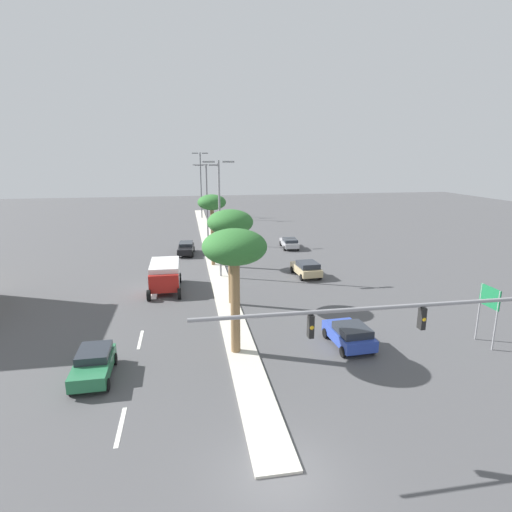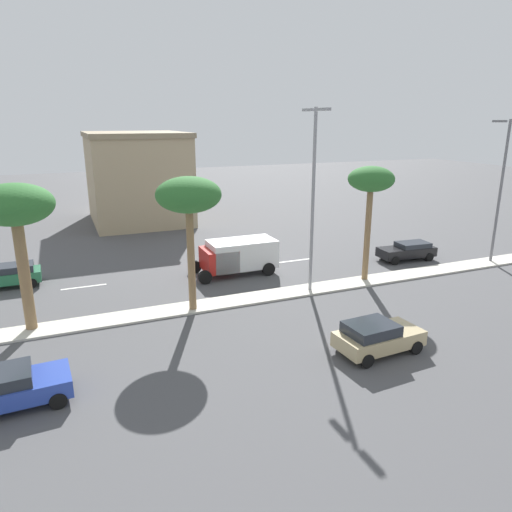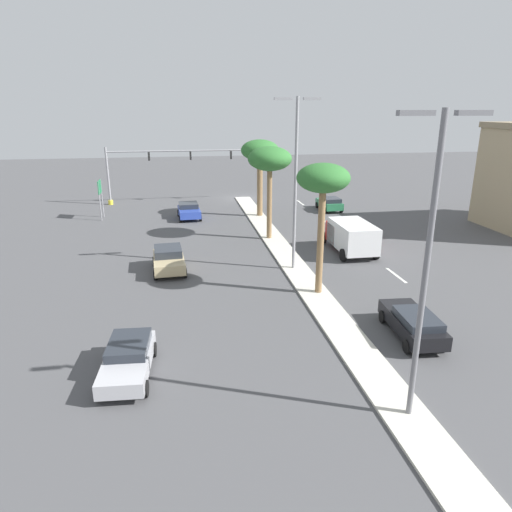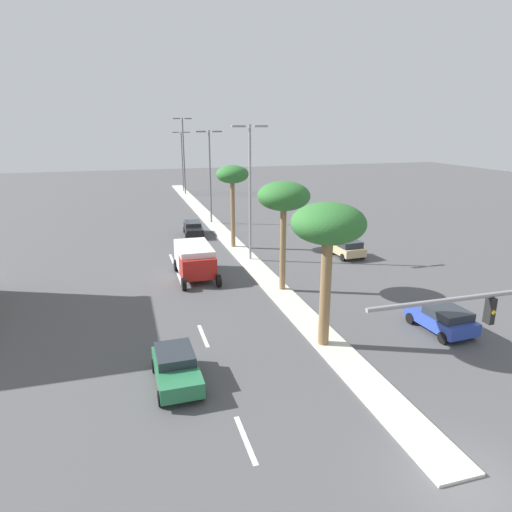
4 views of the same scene
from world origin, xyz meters
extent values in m
plane|color=#4C4C4F|center=(0.00, 29.45, 0.00)|extent=(160.00, 160.00, 0.00)
cube|color=beige|center=(0.00, 37.87, 0.06)|extent=(1.80, 75.73, 0.12)
cube|color=silver|center=(-6.18, 4.00, 0.01)|extent=(0.20, 2.80, 0.01)
cube|color=silver|center=(-6.18, 12.87, 0.01)|extent=(0.20, 2.80, 0.01)
cube|color=silver|center=(-6.18, 22.69, 0.01)|extent=(0.20, 2.80, 0.01)
cube|color=silver|center=(-6.18, 28.23, 0.01)|extent=(0.20, 2.80, 0.01)
cube|color=black|center=(1.47, 1.42, 5.25)|extent=(0.20, 0.32, 0.90)
sphere|color=yellow|center=(1.47, 1.30, 5.25)|extent=(0.18, 0.18, 0.18)
cylinder|color=olive|center=(-0.36, 10.02, 3.00)|extent=(0.56, 0.56, 5.75)
ellipsoid|color=#2D6B2D|center=(-0.36, 10.02, 6.51)|extent=(3.68, 3.68, 2.02)
cylinder|color=olive|center=(0.33, 18.34, 3.05)|extent=(0.41, 0.41, 5.85)
ellipsoid|color=#2D6B2D|center=(0.33, 18.34, 6.59)|extent=(3.49, 3.49, 1.92)
cylinder|color=olive|center=(-0.25, 30.33, 3.20)|extent=(0.39, 0.39, 6.15)
ellipsoid|color=#2D6B2D|center=(-0.25, 30.33, 6.79)|extent=(2.94, 2.94, 1.61)
cylinder|color=gray|center=(0.16, 25.94, 5.60)|extent=(0.20, 0.20, 10.97)
cube|color=gray|center=(-0.74, 25.94, 10.94)|extent=(1.10, 0.24, 0.16)
cube|color=gray|center=(1.06, 25.94, 10.94)|extent=(1.10, 0.24, 0.16)
cylinder|color=slate|center=(-0.12, 41.67, 5.28)|extent=(0.20, 0.20, 10.32)
cube|color=slate|center=(-1.02, 41.67, 10.29)|extent=(1.10, 0.24, 0.16)
cube|color=slate|center=(0.78, 41.67, 10.29)|extent=(1.10, 0.24, 0.16)
cylinder|color=#515459|center=(0.10, 64.97, 6.07)|extent=(0.20, 0.20, 11.90)
cube|color=#515459|center=(-0.80, 64.97, 11.87)|extent=(1.10, 0.24, 0.16)
cube|color=#515459|center=(1.00, 64.97, 11.87)|extent=(1.10, 0.24, 0.16)
cylinder|color=slate|center=(0.22, 68.13, 5.00)|extent=(0.20, 0.20, 9.77)
cube|color=slate|center=(-0.68, 68.13, 9.74)|extent=(1.10, 0.24, 0.16)
cube|color=slate|center=(1.12, 68.13, 9.74)|extent=(1.10, 0.24, 0.16)
cube|color=#B2B2B7|center=(9.92, 37.41, 0.62)|extent=(2.04, 4.33, 0.61)
cube|color=#262B33|center=(9.89, 36.88, 1.12)|extent=(1.75, 2.42, 0.38)
cylinder|color=black|center=(9.17, 38.94, 0.32)|extent=(0.26, 0.65, 0.64)
cylinder|color=black|center=(10.86, 38.83, 0.32)|extent=(0.26, 0.65, 0.64)
cylinder|color=black|center=(8.99, 35.98, 0.32)|extent=(0.26, 0.65, 0.64)
cylinder|color=black|center=(10.67, 35.87, 0.32)|extent=(0.26, 0.65, 0.64)
cube|color=black|center=(-3.08, 36.13, 0.66)|extent=(2.04, 4.48, 0.69)
cube|color=#262B33|center=(-3.04, 36.67, 1.18)|extent=(1.73, 2.51, 0.36)
cylinder|color=black|center=(-2.37, 34.54, 0.32)|extent=(0.27, 0.65, 0.64)
cylinder|color=black|center=(-4.01, 34.66, 0.32)|extent=(0.27, 0.65, 0.64)
cylinder|color=black|center=(-2.15, 37.59, 0.32)|extent=(0.27, 0.65, 0.64)
cylinder|color=black|center=(-3.79, 37.71, 0.32)|extent=(0.27, 0.65, 0.64)
cube|color=tan|center=(8.43, 24.96, 0.67)|extent=(2.21, 4.14, 0.69)
cube|color=#262B33|center=(8.46, 24.46, 1.26)|extent=(1.90, 2.32, 0.50)
cylinder|color=black|center=(7.41, 26.31, 0.32)|extent=(0.26, 0.65, 0.64)
cylinder|color=black|center=(9.28, 26.42, 0.32)|extent=(0.26, 0.65, 0.64)
cylinder|color=black|center=(7.58, 23.50, 0.32)|extent=(0.26, 0.65, 0.64)
cylinder|color=black|center=(9.45, 23.61, 0.32)|extent=(0.26, 0.65, 0.64)
cube|color=#2D47AD|center=(6.65, 9.81, 0.67)|extent=(2.21, 3.91, 0.70)
cube|color=#262B33|center=(6.68, 9.33, 1.25)|extent=(1.91, 2.19, 0.46)
cylinder|color=black|center=(5.63, 11.08, 0.32)|extent=(0.26, 0.65, 0.64)
cylinder|color=black|center=(7.52, 11.19, 0.32)|extent=(0.26, 0.65, 0.64)
cylinder|color=black|center=(5.78, 8.43, 0.32)|extent=(0.26, 0.65, 0.64)
cylinder|color=black|center=(7.67, 8.53, 0.32)|extent=(0.26, 0.65, 0.64)
cube|color=#287047|center=(-8.13, 8.42, 0.67)|extent=(1.88, 3.94, 0.69)
cube|color=#262B33|center=(-8.14, 8.91, 1.22)|extent=(1.67, 2.18, 0.43)
cylinder|color=black|center=(-7.24, 7.07, 0.32)|extent=(0.23, 0.64, 0.64)
cylinder|color=black|center=(-8.97, 7.04, 0.32)|extent=(0.23, 0.64, 0.64)
cylinder|color=black|center=(-7.29, 9.81, 0.32)|extent=(0.23, 0.64, 0.64)
cylinder|color=black|center=(-9.01, 9.78, 0.32)|extent=(0.23, 0.64, 0.64)
cube|color=#B21E19|center=(-4.98, 21.66, 1.20)|extent=(2.45, 2.17, 1.50)
cube|color=silver|center=(-4.98, 23.36, 1.41)|extent=(2.45, 4.61, 1.91)
cylinder|color=black|center=(-3.76, 20.27, 0.45)|extent=(0.28, 0.90, 0.90)
cylinder|color=black|center=(-6.21, 20.27, 0.45)|extent=(0.28, 0.90, 0.90)
cylinder|color=black|center=(-3.76, 24.85, 0.45)|extent=(0.28, 0.90, 0.90)
cylinder|color=black|center=(-6.21, 24.85, 0.45)|extent=(0.28, 0.90, 0.90)
camera|label=1|loc=(-3.04, -12.45, 11.52)|focal=28.91mm
camera|label=2|loc=(24.49, 12.08, 10.37)|focal=33.01mm
camera|label=3|loc=(7.52, 54.31, 10.44)|focal=32.13mm
camera|label=4|loc=(-9.81, -9.72, 11.16)|focal=32.03mm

